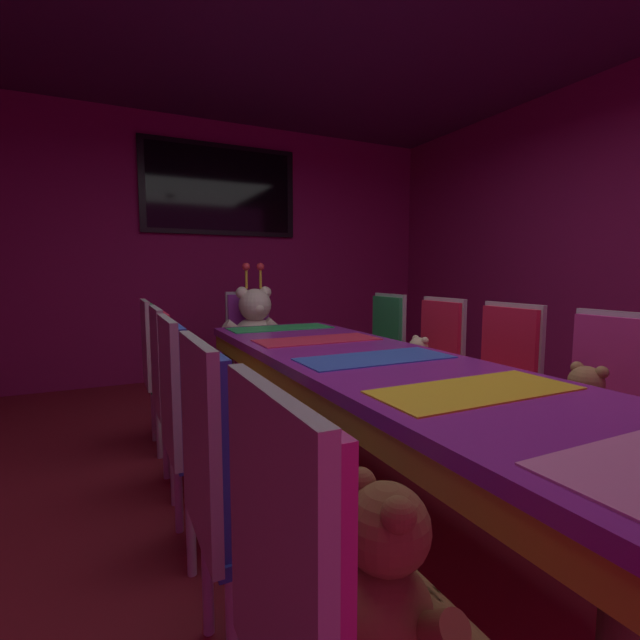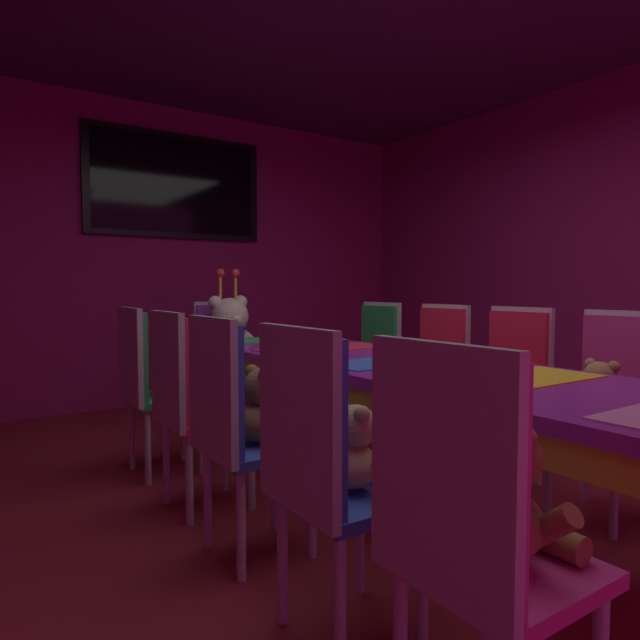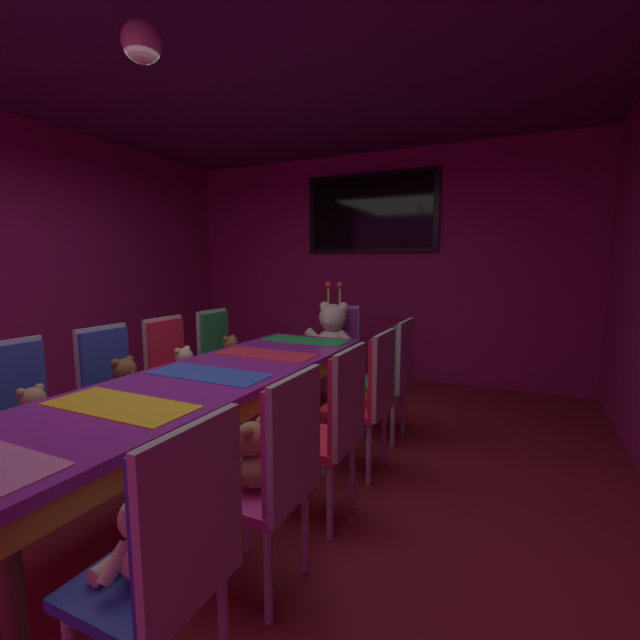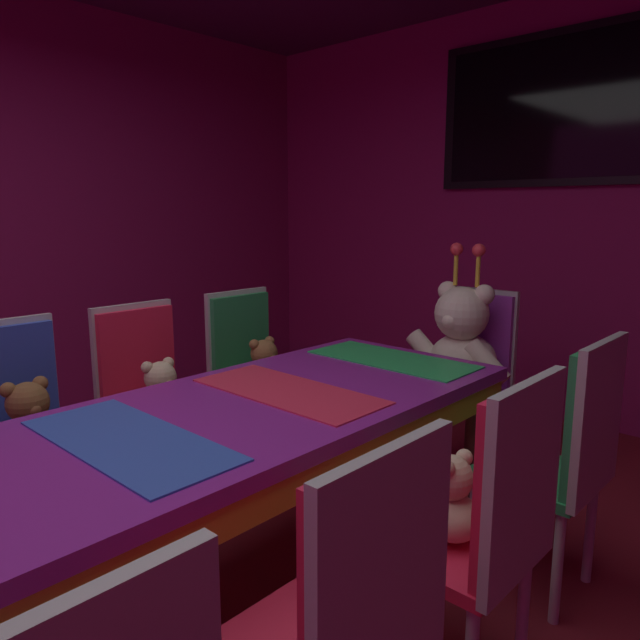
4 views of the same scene
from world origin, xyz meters
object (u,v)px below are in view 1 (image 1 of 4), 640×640
(teddy_left_1, at_px, (276,471))
(chair_right_1, at_px, (605,397))
(teddy_right_1, at_px, (584,403))
(chair_right_2, at_px, (502,371))
(chair_right_3, at_px, (434,353))
(chair_left_1, at_px, (228,474))
(chair_left_4, at_px, (160,360))
(chair_right_4, at_px, (381,341))
(throne_chair, at_px, (250,334))
(wall_tv, at_px, (221,190))
(teddy_right_3, at_px, (418,358))
(banquet_table, at_px, (375,375))
(teddy_left_4, at_px, (183,360))
(chair_left_2, at_px, (190,412))
(teddy_left_2, at_px, (226,407))
(teddy_left_0, at_px, (388,578))
(chair_left_3, at_px, (174,381))
(chair_left_0, at_px, (316,605))
(king_teddy_bear, at_px, (256,324))
(teddy_left_3, at_px, (202,380))

(teddy_left_1, relative_size, chair_right_1, 0.30)
(teddy_right_1, relative_size, chair_right_2, 0.32)
(teddy_right_1, xyz_separation_m, chair_right_3, (0.16, 1.19, 0.01))
(chair_left_1, bearing_deg, teddy_left_1, 0.00)
(chair_left_4, distance_m, chair_right_4, 1.74)
(teddy_left_1, distance_m, throne_chair, 2.83)
(teddy_left_1, relative_size, chair_right_2, 0.30)
(throne_chair, height_order, wall_tv, wall_tv)
(teddy_right_1, distance_m, teddy_right_3, 1.19)
(teddy_left_1, relative_size, wall_tv, 0.18)
(banquet_table, height_order, throne_chair, throne_chair)
(chair_left_1, bearing_deg, teddy_left_4, 85.19)
(chair_left_1, xyz_separation_m, chair_right_1, (1.75, 0.03, 0.00))
(chair_left_1, xyz_separation_m, chair_right_3, (1.76, 1.23, 0.00))
(chair_left_2, xyz_separation_m, chair_right_4, (1.75, 1.23, 0.00))
(chair_left_2, xyz_separation_m, throne_chair, (0.89, 2.10, 0.00))
(teddy_right_1, relative_size, teddy_right_3, 1.12)
(chair_left_1, height_order, teddy_left_2, chair_left_1)
(chair_left_2, height_order, chair_right_3, same)
(teddy_left_0, relative_size, chair_left_4, 0.36)
(chair_right_1, xyz_separation_m, teddy_right_1, (-0.14, -0.00, -0.01))
(chair_right_2, height_order, chair_right_4, same)
(teddy_left_0, bearing_deg, chair_right_1, 20.29)
(teddy_left_1, distance_m, chair_right_2, 1.73)
(teddy_left_1, height_order, teddy_left_2, teddy_left_2)
(chair_left_1, distance_m, wall_tv, 4.11)
(chair_left_3, xyz_separation_m, chair_left_4, (-0.00, 0.63, 0.00))
(chair_left_0, relative_size, teddy_right_3, 3.47)
(chair_left_0, xyz_separation_m, teddy_left_2, (0.13, 1.18, -0.00))
(chair_right_3, relative_size, chair_right_4, 1.00)
(teddy_left_4, distance_m, teddy_right_3, 1.59)
(chair_left_1, bearing_deg, chair_left_2, 90.00)
(chair_right_4, bearing_deg, chair_left_1, 46.83)
(chair_left_0, relative_size, wall_tv, 0.59)
(teddy_right_3, height_order, king_teddy_bear, king_teddy_bear)
(chair_left_2, height_order, chair_right_2, same)
(teddy_left_2, bearing_deg, teddy_right_3, 22.07)
(chair_left_0, relative_size, throne_chair, 1.00)
(banquet_table, distance_m, teddy_right_3, 0.95)
(chair_left_0, height_order, wall_tv, wall_tv)
(teddy_left_2, bearing_deg, teddy_left_1, -90.27)
(teddy_left_4, height_order, teddy_right_1, teddy_right_1)
(chair_right_3, height_order, throne_chair, same)
(chair_right_1, relative_size, teddy_right_3, 3.47)
(chair_left_0, distance_m, chair_left_3, 1.76)
(throne_chair, bearing_deg, teddy_left_0, -12.57)
(banquet_table, xyz_separation_m, teddy_right_1, (0.71, -0.60, -0.07))
(teddy_left_3, relative_size, wall_tv, 0.19)
(chair_left_0, height_order, chair_left_2, same)
(teddy_right_1, bearing_deg, chair_left_4, -48.46)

